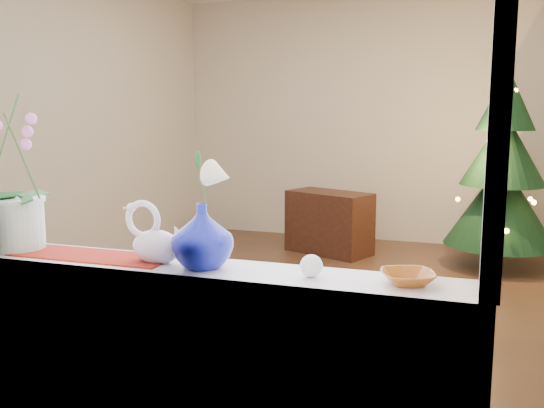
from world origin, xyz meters
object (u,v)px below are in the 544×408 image
at_px(blue_vase, 202,231).
at_px(side_table, 329,222).
at_px(swan, 156,234).
at_px(amber_dish, 408,279).
at_px(paperweight, 311,266).
at_px(orchid_pot, 12,164).
at_px(xmas_tree, 503,169).

relative_size(blue_vase, side_table, 0.31).
distance_m(swan, amber_dish, 0.90).
relative_size(swan, paperweight, 3.32).
height_order(orchid_pot, side_table, orchid_pot).
xyz_separation_m(orchid_pot, paperweight, (1.22, -0.01, -0.31)).
bearing_deg(paperweight, blue_vase, -179.43).
bearing_deg(orchid_pot, xmas_tree, 64.01).
xyz_separation_m(xmas_tree, side_table, (-1.64, 0.03, -0.60)).
bearing_deg(swan, amber_dish, -3.95).
bearing_deg(amber_dish, paperweight, -176.80).
bearing_deg(blue_vase, side_table, 96.84).
bearing_deg(blue_vase, amber_dish, 1.74).
distance_m(blue_vase, xmas_tree, 4.21).
bearing_deg(orchid_pot, side_table, 85.34).
relative_size(orchid_pot, side_table, 0.81).
bearing_deg(swan, side_table, 89.45).
relative_size(xmas_tree, side_table, 2.18).
relative_size(swan, side_table, 0.30).
bearing_deg(amber_dish, orchid_pot, -179.87).
height_order(swan, amber_dish, swan).
height_order(blue_vase, xmas_tree, xmas_tree).
distance_m(orchid_pot, blue_vase, 0.85).
bearing_deg(blue_vase, swan, 177.43).
bearing_deg(paperweight, side_table, 102.25).
height_order(amber_dish, xmas_tree, xmas_tree).
relative_size(swan, amber_dish, 1.75).
height_order(blue_vase, paperweight, blue_vase).
xyz_separation_m(swan, amber_dish, (0.90, 0.01, -0.09)).
bearing_deg(side_table, paperweight, -54.80).
xyz_separation_m(swan, xmas_tree, (1.33, 4.04, -0.11)).
height_order(swan, blue_vase, blue_vase).
bearing_deg(swan, paperweight, -5.23).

